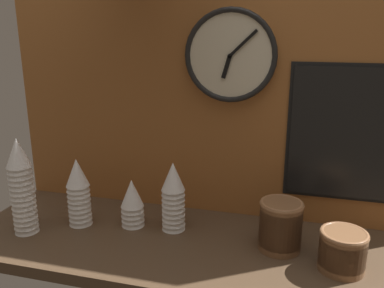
{
  "coord_description": "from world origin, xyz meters",
  "views": [
    {
      "loc": [
        0.31,
        -1.19,
        0.7
      ],
      "look_at": [
        -0.02,
        0.04,
        0.33
      ],
      "focal_mm": 38.0,
      "sensor_mm": 36.0,
      "label": 1
    }
  ],
  "objects_px": {
    "bowl_stack_far_right": "(343,250)",
    "menu_board": "(355,135)",
    "cup_stack_far_left": "(22,186)",
    "cup_stack_center_left": "(132,203)",
    "cup_stack_center": "(173,196)",
    "bowl_stack_right": "(280,225)",
    "cup_stack_left": "(78,192)",
    "wall_clock": "(230,56)"
  },
  "relations": [
    {
      "from": "cup_stack_far_left",
      "to": "cup_stack_center",
      "type": "bearing_deg",
      "value": 17.33
    },
    {
      "from": "cup_stack_left",
      "to": "menu_board",
      "type": "height_order",
      "value": "menu_board"
    },
    {
      "from": "cup_stack_center",
      "to": "wall_clock",
      "type": "height_order",
      "value": "wall_clock"
    },
    {
      "from": "wall_clock",
      "to": "cup_stack_left",
      "type": "bearing_deg",
      "value": -156.59
    },
    {
      "from": "cup_stack_center_left",
      "to": "bowl_stack_far_right",
      "type": "relative_size",
      "value": 1.26
    },
    {
      "from": "cup_stack_center_left",
      "to": "bowl_stack_far_right",
      "type": "height_order",
      "value": "cup_stack_center_left"
    },
    {
      "from": "cup_stack_center_left",
      "to": "menu_board",
      "type": "xyz_separation_m",
      "value": [
        0.75,
        0.19,
        0.26
      ]
    },
    {
      "from": "bowl_stack_far_right",
      "to": "cup_stack_left",
      "type": "bearing_deg",
      "value": 176.19
    },
    {
      "from": "cup_stack_center",
      "to": "wall_clock",
      "type": "distance_m",
      "value": 0.53
    },
    {
      "from": "cup_stack_center",
      "to": "cup_stack_left",
      "type": "height_order",
      "value": "same"
    },
    {
      "from": "bowl_stack_far_right",
      "to": "bowl_stack_right",
      "type": "bearing_deg",
      "value": 158.78
    },
    {
      "from": "cup_stack_center",
      "to": "cup_stack_left",
      "type": "bearing_deg",
      "value": -171.42
    },
    {
      "from": "cup_stack_far_left",
      "to": "menu_board",
      "type": "relative_size",
      "value": 0.72
    },
    {
      "from": "bowl_stack_right",
      "to": "menu_board",
      "type": "relative_size",
      "value": 0.35
    },
    {
      "from": "bowl_stack_far_right",
      "to": "menu_board",
      "type": "distance_m",
      "value": 0.4
    },
    {
      "from": "bowl_stack_far_right",
      "to": "menu_board",
      "type": "relative_size",
      "value": 0.29
    },
    {
      "from": "cup_stack_center",
      "to": "wall_clock",
      "type": "bearing_deg",
      "value": 45.92
    },
    {
      "from": "cup_stack_far_left",
      "to": "cup_stack_left",
      "type": "distance_m",
      "value": 0.19
    },
    {
      "from": "cup_stack_center_left",
      "to": "cup_stack_left",
      "type": "relative_size",
      "value": 0.7
    },
    {
      "from": "cup_stack_left",
      "to": "cup_stack_center",
      "type": "bearing_deg",
      "value": 8.58
    },
    {
      "from": "cup_stack_center_left",
      "to": "cup_stack_center",
      "type": "bearing_deg",
      "value": 4.39
    },
    {
      "from": "bowl_stack_far_right",
      "to": "cup_stack_center_left",
      "type": "bearing_deg",
      "value": 172.0
    },
    {
      "from": "cup_stack_far_left",
      "to": "menu_board",
      "type": "bearing_deg",
      "value": 16.82
    },
    {
      "from": "cup_stack_far_left",
      "to": "bowl_stack_right",
      "type": "xyz_separation_m",
      "value": [
        0.87,
        0.12,
        -0.09
      ]
    },
    {
      "from": "cup_stack_left",
      "to": "bowl_stack_right",
      "type": "relative_size",
      "value": 1.52
    },
    {
      "from": "cup_stack_left",
      "to": "bowl_stack_right",
      "type": "bearing_deg",
      "value": 0.95
    },
    {
      "from": "cup_stack_center_left",
      "to": "bowl_stack_far_right",
      "type": "xyz_separation_m",
      "value": [
        0.71,
        -0.1,
        -0.02
      ]
    },
    {
      "from": "cup_stack_left",
      "to": "wall_clock",
      "type": "xyz_separation_m",
      "value": [
        0.5,
        0.22,
        0.48
      ]
    },
    {
      "from": "bowl_stack_right",
      "to": "bowl_stack_far_right",
      "type": "bearing_deg",
      "value": -21.22
    },
    {
      "from": "cup_stack_center",
      "to": "cup_stack_left",
      "type": "distance_m",
      "value": 0.35
    },
    {
      "from": "cup_stack_center_left",
      "to": "wall_clock",
      "type": "relative_size",
      "value": 0.54
    },
    {
      "from": "cup_stack_center_left",
      "to": "bowl_stack_right",
      "type": "distance_m",
      "value": 0.53
    },
    {
      "from": "cup_stack_center_left",
      "to": "menu_board",
      "type": "height_order",
      "value": "menu_board"
    },
    {
      "from": "cup_stack_center_left",
      "to": "cup_stack_far_left",
      "type": "xyz_separation_m",
      "value": [
        -0.35,
        -0.14,
        0.08
      ]
    },
    {
      "from": "bowl_stack_far_right",
      "to": "menu_board",
      "type": "xyz_separation_m",
      "value": [
        0.04,
        0.29,
        0.28
      ]
    },
    {
      "from": "wall_clock",
      "to": "cup_stack_center",
      "type": "bearing_deg",
      "value": -134.08
    },
    {
      "from": "cup_stack_center_left",
      "to": "menu_board",
      "type": "relative_size",
      "value": 0.37
    },
    {
      "from": "cup_stack_center_left",
      "to": "wall_clock",
      "type": "height_order",
      "value": "wall_clock"
    },
    {
      "from": "cup_stack_left",
      "to": "wall_clock",
      "type": "relative_size",
      "value": 0.77
    },
    {
      "from": "cup_stack_center_left",
      "to": "wall_clock",
      "type": "distance_m",
      "value": 0.63
    },
    {
      "from": "cup_stack_center",
      "to": "cup_stack_far_left",
      "type": "bearing_deg",
      "value": -162.67
    },
    {
      "from": "cup_stack_center",
      "to": "cup_stack_far_left",
      "type": "height_order",
      "value": "cup_stack_far_left"
    }
  ]
}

